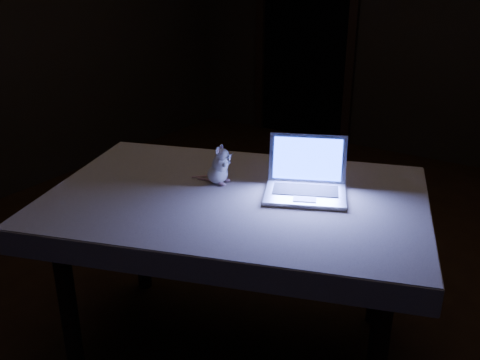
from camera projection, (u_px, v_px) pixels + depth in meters
The scene contains 7 objects.
floor at pixel (269, 278), 3.02m from camera, with size 5.00×5.00×0.00m, color black.
back_wall at pixel (425, 7), 4.45m from camera, with size 4.50×0.04×2.60m, color black.
doorway at pixel (306, 28), 5.10m from camera, with size 1.06×0.36×2.13m, color black, non-canonical shape.
table at pixel (236, 275), 2.35m from camera, with size 1.43×0.92×0.77m, color black, non-canonical shape.
tablecloth at pixel (251, 203), 2.24m from camera, with size 1.53×1.02×0.10m, color beige, non-canonical shape.
laptop at pixel (306, 171), 2.13m from camera, with size 0.33×0.29×0.22m, color silver, non-canonical shape.
plush_mouse at pixel (218, 164), 2.28m from camera, with size 0.12×0.12×0.17m, color silver, non-canonical shape.
Camera 1 is at (1.28, -2.24, 1.67)m, focal length 40.00 mm.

